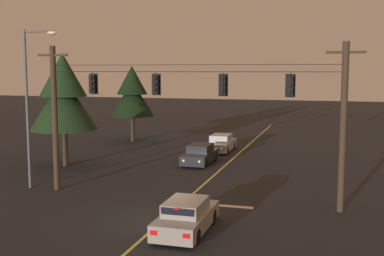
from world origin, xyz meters
name	(u,v)px	position (x,y,z in m)	size (l,w,h in m)	color
ground_plane	(161,222)	(0.00, 0.00, 0.00)	(180.00, 180.00, 0.00)	black
lane_centre_stripe	(214,176)	(0.00, 9.99, 0.00)	(0.14, 60.00, 0.01)	#D1C64C
stop_bar_paint	(220,205)	(1.90, 3.39, 0.00)	(3.40, 0.36, 0.01)	silver
signal_span_assembly	(187,120)	(0.00, 3.99, 4.17)	(17.15, 0.32, 8.04)	#38281C
traffic_light_leftmost	(92,84)	(-5.29, 3.97, 5.99)	(0.48, 0.41, 1.22)	black
traffic_light_left_inner	(155,84)	(-1.68, 3.97, 5.99)	(0.48, 0.41, 1.22)	black
traffic_light_centre	(223,85)	(1.88, 3.97, 5.99)	(0.48, 0.41, 1.22)	black
traffic_light_right_inner	(290,86)	(5.18, 3.97, 5.99)	(0.48, 0.41, 1.22)	black
car_waiting_near_lane	(186,217)	(1.46, -0.88, 0.65)	(1.80, 4.33, 1.39)	gray
car_oncoming_lead	(200,155)	(-1.91, 13.62, 0.65)	(1.80, 4.42, 1.39)	black
car_oncoming_trailing	(221,143)	(-1.66, 19.27, 0.65)	(1.80, 4.42, 1.39)	#A5A5AD
street_lamp_corner	(31,95)	(-9.13, 3.97, 5.31)	(2.11, 0.30, 8.95)	#4C4F54
tree_verge_near	(63,95)	(-10.81, 10.15, 4.99)	(4.66, 4.66, 7.93)	#332316
tree_verge_far	(132,93)	(-10.96, 22.50, 4.53)	(4.11, 4.11, 7.13)	#332316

